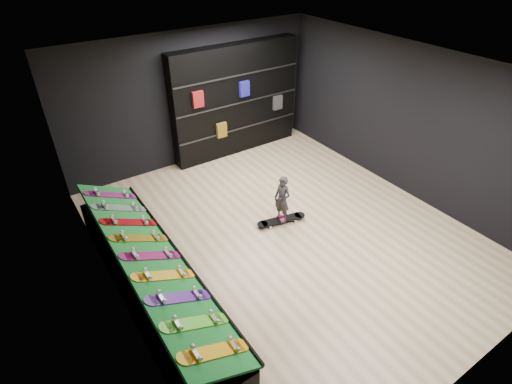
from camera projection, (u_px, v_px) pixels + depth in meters
floor at (284, 233)px, 7.40m from camera, size 6.00×7.00×0.01m
ceiling at (293, 72)px, 5.72m from camera, size 6.00×7.00×0.01m
wall_back at (192, 99)px, 8.96m from camera, size 6.00×0.02×3.00m
wall_front at (494, 302)px, 4.15m from camera, size 6.00×0.02×3.00m
wall_left at (105, 227)px, 5.17m from camera, size 0.02×7.00×3.00m
wall_right at (407, 121)px, 7.95m from camera, size 0.02×7.00×3.00m
display_rack at (152, 281)px, 6.07m from camera, size 0.90×4.50×0.50m
turf_ramp at (151, 257)px, 5.84m from camera, size 0.92×4.50×0.46m
back_shelving at (236, 100)px, 9.43m from camera, size 3.24×0.38×2.60m
floor_skateboard at (281, 221)px, 7.63m from camera, size 1.00×0.43×0.09m
child at (282, 207)px, 7.45m from camera, size 0.19×0.24×0.56m
display_board_0 at (214, 351)px, 4.52m from camera, size 0.93×0.22×0.50m
display_board_1 at (195, 323)px, 4.85m from camera, size 0.93×0.22×0.50m
display_board_2 at (179, 297)px, 5.18m from camera, size 0.93×0.22×0.50m
display_board_3 at (164, 275)px, 5.50m from camera, size 0.93×0.22×0.50m
display_board_4 at (151, 256)px, 5.83m from camera, size 0.93×0.22×0.50m
display_board_5 at (139, 238)px, 6.16m from camera, size 0.93×0.22×0.50m
display_board_6 at (129, 222)px, 6.48m from camera, size 0.93×0.22×0.50m
display_board_7 at (120, 208)px, 6.81m from camera, size 0.93×0.22×0.50m
display_board_8 at (111, 195)px, 7.13m from camera, size 0.93×0.22×0.50m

